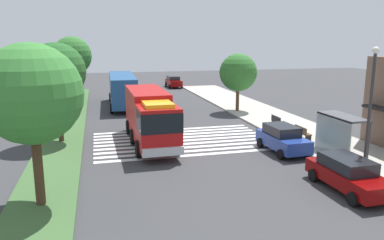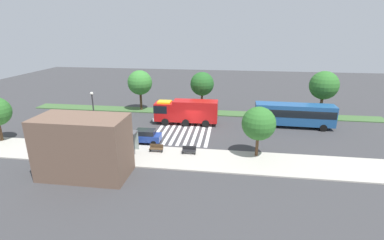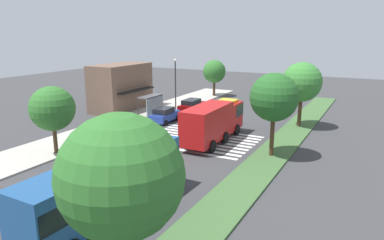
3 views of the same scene
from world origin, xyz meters
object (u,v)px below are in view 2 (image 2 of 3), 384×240
at_px(median_tree_west, 202,84).
at_px(bus_stop_shelter, 123,136).
at_px(fire_truck, 185,111).
at_px(street_lamp, 94,115).
at_px(sidewalk_tree_far_west, 259,124).
at_px(median_tree_center, 140,83).
at_px(parked_car_mid, 145,136).
at_px(median_tree_far_west, 324,85).
at_px(transit_bus, 294,114).
at_px(bench_near_shelter, 156,148).
at_px(parked_car_east, 95,134).
at_px(bench_west_of_shelter, 189,150).

bearing_deg(median_tree_west, bus_stop_shelter, 66.02).
relative_size(fire_truck, street_lamp, 1.45).
relative_size(sidewalk_tree_far_west, median_tree_center, 0.82).
distance_m(parked_car_mid, median_tree_far_west, 29.32).
distance_m(median_tree_far_west, median_tree_center, 30.27).
bearing_deg(street_lamp, transit_bus, -157.38).
bearing_deg(street_lamp, median_tree_center, -92.08).
height_order(bench_near_shelter, median_tree_west, median_tree_west).
bearing_deg(street_lamp, parked_car_east, -58.18).
xyz_separation_m(parked_car_mid, bus_stop_shelter, (1.72, 2.80, 0.99)).
distance_m(parked_car_east, median_tree_far_west, 35.27).
bearing_deg(bench_west_of_shelter, parked_car_mid, -24.27).
distance_m(bench_near_shelter, median_tree_center, 18.99).
bearing_deg(street_lamp, parked_car_mid, -162.11).
height_order(parked_car_mid, bench_west_of_shelter, parked_car_mid).
xyz_separation_m(parked_car_east, bench_near_shelter, (-8.98, 2.78, -0.26)).
bearing_deg(parked_car_mid, bus_stop_shelter, 56.22).
distance_m(street_lamp, median_tree_center, 16.04).
bearing_deg(median_tree_far_west, fire_truck, 15.96).
bearing_deg(transit_bus, median_tree_center, 169.45).
bearing_deg(sidewalk_tree_far_west, bench_west_of_shelter, 4.32).
xyz_separation_m(street_lamp, median_tree_far_west, (-30.85, -16.00, 1.27)).
distance_m(bus_stop_shelter, street_lamp, 4.55).
relative_size(transit_bus, street_lamp, 1.68).
relative_size(bus_stop_shelter, sidewalk_tree_far_west, 0.61).
distance_m(parked_car_mid, bench_west_of_shelter, 6.78).
height_order(sidewalk_tree_far_west, median_tree_far_west, median_tree_far_west).
bearing_deg(parked_car_mid, street_lamp, 15.70).
bearing_deg(bus_stop_shelter, bench_west_of_shelter, -179.87).
relative_size(parked_car_east, transit_bus, 0.42).
xyz_separation_m(bench_near_shelter, median_tree_west, (-3.56, -16.98, 4.46)).
xyz_separation_m(fire_truck, median_tree_far_west, (-21.39, -6.12, 3.29)).
height_order(parked_car_east, transit_bus, transit_bus).
bearing_deg(transit_bus, parked_car_east, -160.19).
relative_size(bus_stop_shelter, median_tree_far_west, 0.47).
height_order(transit_bus, median_tree_west, median_tree_west).
bearing_deg(parked_car_east, bus_stop_shelter, 149.99).
height_order(fire_truck, street_lamp, street_lamp).
height_order(parked_car_mid, bench_near_shelter, parked_car_mid).
xyz_separation_m(fire_truck, median_tree_west, (-1.96, -6.12, 3.00)).
relative_size(parked_car_mid, bench_near_shelter, 2.69).
relative_size(parked_car_east, bus_stop_shelter, 1.35).
bearing_deg(sidewalk_tree_far_west, median_tree_center, -40.97).
height_order(fire_truck, transit_bus, fire_truck).
bearing_deg(median_tree_center, transit_bus, 168.00).
distance_m(fire_truck, street_lamp, 13.83).
distance_m(bus_stop_shelter, median_tree_west, 18.87).
height_order(fire_truck, median_tree_west, median_tree_west).
height_order(parked_car_east, sidewalk_tree_far_west, sidewalk_tree_far_west).
height_order(bench_west_of_shelter, street_lamp, street_lamp).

